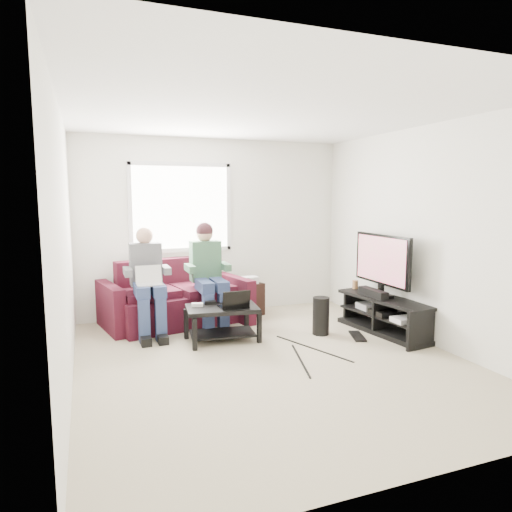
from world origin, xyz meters
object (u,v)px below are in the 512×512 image
at_px(tv, 382,261).
at_px(subwoofer, 321,316).
at_px(coffee_table, 222,316).
at_px(tv_stand, 385,317).
at_px(end_table, 250,298).
at_px(sofa, 175,301).

relative_size(tv, subwoofer, 2.27).
height_order(coffee_table, tv_stand, tv_stand).
xyz_separation_m(coffee_table, tv_stand, (2.07, -0.42, -0.11)).
bearing_deg(end_table, tv_stand, -47.62).
relative_size(subwoofer, end_table, 0.83).
relative_size(sofa, end_table, 3.55).
bearing_deg(coffee_table, tv_stand, -11.59).
bearing_deg(tv_stand, tv, 91.47).
bearing_deg(tv, tv_stand, -88.53).
height_order(tv_stand, tv, tv).
distance_m(tv, subwoofer, 1.07).
bearing_deg(end_table, coffee_table, -125.32).
distance_m(tv_stand, subwoofer, 0.84).
xyz_separation_m(sofa, coffee_table, (0.40, -0.96, -0.01)).
distance_m(sofa, subwoofer, 2.03).
distance_m(subwoofer, end_table, 1.34).
bearing_deg(sofa, tv, -27.57).
height_order(subwoofer, end_table, end_table).
height_order(coffee_table, tv, tv).
xyz_separation_m(coffee_table, tv, (2.07, -0.32, 0.61)).
bearing_deg(end_table, subwoofer, -66.88).
bearing_deg(tv_stand, coffee_table, 168.41).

